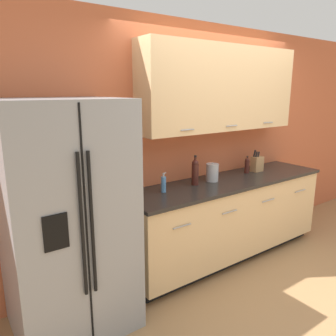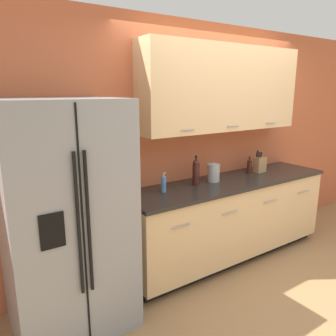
% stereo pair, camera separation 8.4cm
% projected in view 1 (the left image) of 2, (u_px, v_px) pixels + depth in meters
% --- Properties ---
extents(ground_plane, '(14.00, 14.00, 0.00)m').
position_uv_depth(ground_plane, '(290.00, 289.00, 3.20)').
color(ground_plane, '#997047').
extents(wall_back, '(10.00, 0.39, 2.60)m').
position_uv_depth(wall_back, '(213.00, 126.00, 3.75)').
color(wall_back, '#BC5B38').
rests_on(wall_back, ground_plane).
extents(counter_unit, '(2.54, 0.64, 0.92)m').
position_uv_depth(counter_unit, '(227.00, 218.00, 3.75)').
color(counter_unit, black).
rests_on(counter_unit, ground_plane).
extents(refrigerator, '(0.91, 0.81, 1.84)m').
position_uv_depth(refrigerator, '(68.00, 219.00, 2.54)').
color(refrigerator, gray).
rests_on(refrigerator, ground_plane).
extents(knife_block, '(0.14, 0.10, 0.27)m').
position_uv_depth(knife_block, '(257.00, 164.00, 4.00)').
color(knife_block, '#A87A4C').
rests_on(knife_block, counter_unit).
extents(wine_bottle, '(0.07, 0.07, 0.32)m').
position_uv_depth(wine_bottle, '(195.00, 172.00, 3.42)').
color(wine_bottle, '#3D1914').
rests_on(wine_bottle, counter_unit).
extents(soap_dispenser, '(0.05, 0.05, 0.19)m').
position_uv_depth(soap_dispenser, '(164.00, 184.00, 3.18)').
color(soap_dispenser, '#4C7FB2').
rests_on(soap_dispenser, counter_unit).
extents(oil_bottle, '(0.06, 0.06, 0.21)m').
position_uv_depth(oil_bottle, '(247.00, 165.00, 3.92)').
color(oil_bottle, '#3D1914').
rests_on(oil_bottle, counter_unit).
extents(steel_canister, '(0.14, 0.14, 0.21)m').
position_uv_depth(steel_canister, '(212.00, 172.00, 3.57)').
color(steel_canister, '#A3A3A5').
rests_on(steel_canister, counter_unit).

